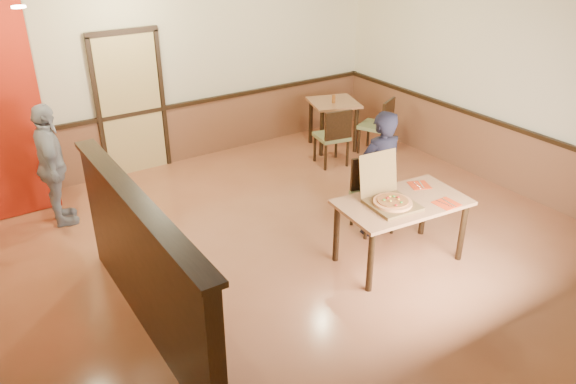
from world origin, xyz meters
name	(u,v)px	position (x,y,z in m)	size (l,w,h in m)	color
floor	(308,256)	(0.00, 0.00, 0.00)	(7.00, 7.00, 0.00)	#BA6E48
ceiling	(313,9)	(0.00, 0.00, 2.80)	(7.00, 7.00, 0.00)	black
wall_back	(178,74)	(0.00, 3.50, 1.40)	(7.00, 7.00, 0.00)	beige
wall_right	(519,93)	(3.50, 0.00, 1.40)	(7.00, 7.00, 0.00)	beige
wainscot_back	(184,133)	(0.00, 3.47, 0.45)	(7.00, 0.04, 0.90)	brown
chair_rail_back	(182,105)	(0.00, 3.45, 0.92)	(7.00, 0.06, 0.06)	black
wainscot_right	(505,157)	(3.47, 0.00, 0.45)	(0.04, 7.00, 0.90)	brown
chair_rail_right	(510,127)	(3.45, 0.00, 0.92)	(0.06, 7.00, 0.06)	black
back_door	(131,105)	(-0.80, 3.46, 1.05)	(0.90, 0.06, 2.10)	tan
booth_partition	(143,265)	(-2.00, -0.20, 0.74)	(0.20, 3.10, 1.44)	black
spot_a	(19,7)	(-2.30, 1.80, 2.78)	(0.14, 0.14, 0.02)	beige
main_table	(402,210)	(0.82, -0.62, 0.66)	(1.50, 0.94, 0.77)	#AD7349
diner_chair	(371,191)	(1.05, 0.14, 0.50)	(0.54, 0.54, 0.92)	olive
side_chair_left	(334,135)	(1.84, 1.94, 0.51)	(0.54, 0.54, 0.94)	olive
side_chair_right	(379,124)	(2.78, 1.95, 0.51)	(0.61, 0.61, 0.93)	olive
side_table	(333,112)	(2.30, 2.56, 0.63)	(0.95, 0.95, 0.81)	#AD7349
diner	(379,174)	(1.03, 0.00, 0.80)	(0.58, 0.38, 1.59)	black
passerby	(52,166)	(-2.20, 2.42, 0.80)	(0.93, 0.39, 1.59)	gray
pizza_box	(390,199)	(0.65, -0.60, 0.83)	(0.54, 0.62, 0.52)	brown
pizza	(393,202)	(0.64, -0.65, 0.82)	(0.42, 0.42, 0.03)	#F39C58
napkin_near	(446,204)	(1.18, -0.93, 0.77)	(0.24, 0.24, 0.01)	red
napkin_far	(419,185)	(1.26, -0.44, 0.77)	(0.29, 0.29, 0.01)	red
condiment	(334,99)	(2.26, 2.51, 0.87)	(0.05, 0.05, 0.13)	brown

